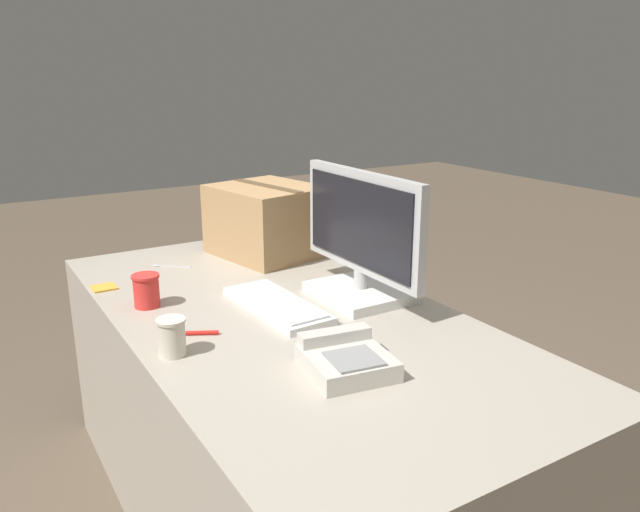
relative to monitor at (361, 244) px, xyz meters
name	(u,v)px	position (x,y,z in m)	size (l,w,h in m)	color
office_desk	(285,420)	(-0.01, -0.27, -0.53)	(1.80, 0.90, 0.71)	#A89E8E
monitor	(361,244)	(0.00, 0.00, 0.00)	(0.57, 0.26, 0.40)	white
keyboard	(277,304)	(-0.05, -0.27, -0.16)	(0.42, 0.18, 0.03)	silver
desk_phone	(346,359)	(0.39, -0.32, -0.15)	(0.23, 0.22, 0.08)	beige
paper_cup_left	(146,290)	(-0.27, -0.60, -0.12)	(0.08, 0.08, 0.10)	red
paper_cup_right	(172,337)	(0.10, -0.64, -0.13)	(0.07, 0.07, 0.10)	beige
spoon	(166,266)	(-0.63, -0.42, -0.17)	(0.11, 0.12, 0.00)	silver
cardboard_box	(267,220)	(-0.59, -0.03, -0.04)	(0.45, 0.41, 0.27)	tan
pen_marker	(191,333)	(0.00, -0.56, -0.17)	(0.08, 0.14, 0.01)	red
sticky_note_pad	(104,288)	(-0.51, -0.67, -0.17)	(0.07, 0.07, 0.01)	gold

